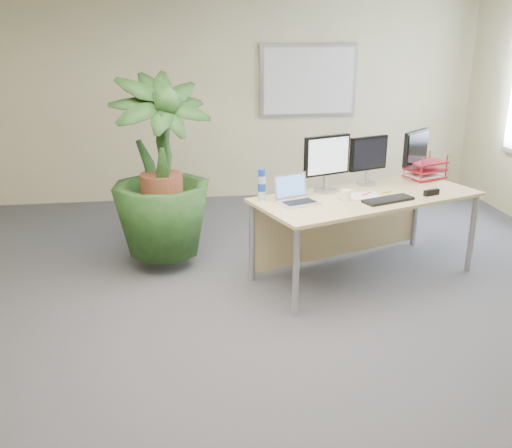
{
  "coord_description": "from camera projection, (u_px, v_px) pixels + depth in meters",
  "views": [
    {
      "loc": [
        -0.59,
        -3.58,
        2.24
      ],
      "look_at": [
        -0.03,
        0.35,
        0.86
      ],
      "focal_mm": 40.0,
      "sensor_mm": 36.0,
      "label": 1
    }
  ],
  "objects": [
    {
      "name": "yellow_highlighter",
      "position": [
        387.0,
        192.0,
        5.22
      ],
      "size": [
        0.11,
        0.06,
        0.02
      ],
      "primitive_type": "cylinder",
      "rotation": [
        0.0,
        1.57,
        0.43
      ],
      "color": "yellow",
      "rests_on": "desk"
    },
    {
      "name": "floor",
      "position": [
        266.0,
        350.0,
        4.16
      ],
      "size": [
        8.0,
        8.0,
        0.0
      ],
      "primitive_type": "plane",
      "color": "#444348",
      "rests_on": "ground"
    },
    {
      "name": "water_bottle",
      "position": [
        262.0,
        186.0,
        4.96
      ],
      "size": [
        0.07,
        0.07,
        0.28
      ],
      "color": "silver",
      "rests_on": "desk"
    },
    {
      "name": "spiral_notebook",
      "position": [
        364.0,
        196.0,
        5.11
      ],
      "size": [
        0.29,
        0.23,
        0.01
      ],
      "primitive_type": "cube",
      "rotation": [
        0.0,
        0.0,
        0.06
      ],
      "color": "white",
      "rests_on": "desk"
    },
    {
      "name": "laptop",
      "position": [
        295.0,
        195.0,
        4.94
      ],
      "size": [
        0.4,
        0.38,
        0.23
      ],
      "color": "silver",
      "rests_on": "desk"
    },
    {
      "name": "floor_plant",
      "position": [
        162.0,
        192.0,
        5.38
      ],
      "size": [
        1.1,
        1.1,
        1.5
      ],
      "primitive_type": "imported",
      "rotation": [
        0.0,
        0.0,
        0.4
      ],
      "color": "#163613",
      "rests_on": "floor"
    },
    {
      "name": "stapler",
      "position": [
        431.0,
        192.0,
        5.15
      ],
      "size": [
        0.16,
        0.09,
        0.05
      ],
      "primitive_type": "cube",
      "rotation": [
        0.0,
        0.0,
        0.34
      ],
      "color": "black",
      "rests_on": "desk"
    },
    {
      "name": "orange_pen",
      "position": [
        366.0,
        194.0,
        5.14
      ],
      "size": [
        0.12,
        0.1,
        0.01
      ],
      "primitive_type": "cylinder",
      "rotation": [
        0.0,
        1.57,
        0.66
      ],
      "color": "#CB4D16",
      "rests_on": "spiral_notebook"
    },
    {
      "name": "monitor_right",
      "position": [
        368.0,
        157.0,
        5.43
      ],
      "size": [
        0.41,
        0.19,
        0.46
      ],
      "color": "#A5A5AA",
      "rests_on": "desk"
    },
    {
      "name": "monitor_dark",
      "position": [
        416.0,
        151.0,
        5.63
      ],
      "size": [
        0.36,
        0.31,
        0.48
      ],
      "color": "#A5A5AA",
      "rests_on": "desk"
    },
    {
      "name": "whiteboard",
      "position": [
        309.0,
        81.0,
        7.52
      ],
      "size": [
        1.3,
        0.04,
        0.95
      ],
      "color": "#B9B9BE",
      "rests_on": "back_wall"
    },
    {
      "name": "monitor_left",
      "position": [
        327.0,
        160.0,
        5.17
      ],
      "size": [
        0.46,
        0.21,
        0.52
      ],
      "color": "#A5A5AA",
      "rests_on": "desk"
    },
    {
      "name": "desk",
      "position": [
        358.0,
        210.0,
        5.3
      ],
      "size": [
        2.22,
        1.5,
        0.79
      ],
      "color": "tan",
      "rests_on": "floor"
    },
    {
      "name": "back_wall",
      "position": [
        218.0,
        97.0,
        7.46
      ],
      "size": [
        7.0,
        0.04,
        2.7
      ],
      "primitive_type": "cube",
      "color": "#C4B88A",
      "rests_on": "floor"
    },
    {
      "name": "coffee_mug",
      "position": [
        345.0,
        195.0,
        4.97
      ],
      "size": [
        0.13,
        0.09,
        0.1
      ],
      "color": "white",
      "rests_on": "desk"
    },
    {
      "name": "letter_tray",
      "position": [
        425.0,
        171.0,
        5.7
      ],
      "size": [
        0.43,
        0.38,
        0.17
      ],
      "color": "maroon",
      "rests_on": "desk"
    },
    {
      "name": "keyboard",
      "position": [
        388.0,
        200.0,
        4.98
      ],
      "size": [
        0.5,
        0.31,
        0.03
      ],
      "primitive_type": "cube",
      "rotation": [
        0.0,
        0.0,
        0.34
      ],
      "color": "black",
      "rests_on": "desk"
    }
  ]
}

